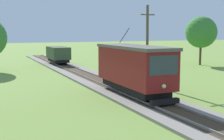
# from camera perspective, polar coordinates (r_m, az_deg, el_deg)

# --- Properties ---
(red_tram) EXTENTS (2.60, 8.54, 4.79)m
(red_tram) POSITION_cam_1_polar(r_m,az_deg,el_deg) (22.68, 4.09, 0.48)
(red_tram) COLOR maroon
(red_tram) RESTS_ON rail_right
(freight_car) EXTENTS (2.40, 5.20, 2.31)m
(freight_car) POSITION_cam_1_polar(r_m,az_deg,el_deg) (44.49, -10.03, 2.91)
(freight_car) COLOR #384C33
(freight_car) RESTS_ON rail_right
(utility_pole_mid) EXTENTS (1.40, 0.33, 7.19)m
(utility_pole_mid) POSITION_cam_1_polar(r_m,az_deg,el_deg) (27.89, 6.61, 4.81)
(utility_pole_mid) COLOR brown
(utility_pole_mid) RESTS_ON ground
(tree_right_near) EXTENTS (4.49, 4.49, 6.95)m
(tree_right_near) POSITION_cam_1_polar(r_m,az_deg,el_deg) (45.67, 16.31, 6.79)
(tree_right_near) COLOR #4C3823
(tree_right_near) RESTS_ON ground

